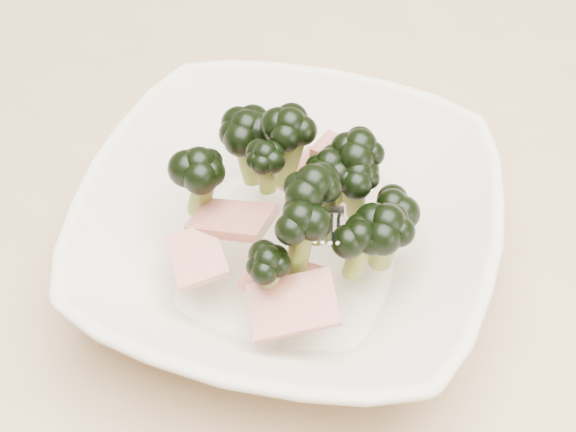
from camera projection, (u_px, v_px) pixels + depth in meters
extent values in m
cube|color=tan|center=(445.00, 328.00, 0.55)|extent=(1.20, 0.80, 0.04)
cylinder|color=tan|center=(133.00, 150.00, 1.20)|extent=(0.06, 0.06, 0.71)
imported|color=beige|center=(288.00, 232.00, 0.54)|extent=(0.32, 0.32, 0.07)
cylinder|color=olive|center=(265.00, 155.00, 0.58)|extent=(0.02, 0.02, 0.03)
ellipsoid|color=black|center=(265.00, 136.00, 0.56)|extent=(0.03, 0.03, 0.02)
cylinder|color=olive|center=(300.00, 249.00, 0.49)|extent=(0.02, 0.02, 0.05)
ellipsoid|color=black|center=(300.00, 218.00, 0.47)|extent=(0.04, 0.04, 0.03)
cylinder|color=olive|center=(312.00, 213.00, 0.49)|extent=(0.03, 0.02, 0.04)
ellipsoid|color=black|center=(314.00, 183.00, 0.47)|extent=(0.04, 0.04, 0.03)
cylinder|color=olive|center=(266.00, 173.00, 0.52)|extent=(0.02, 0.02, 0.03)
ellipsoid|color=black|center=(265.00, 154.00, 0.50)|extent=(0.03, 0.03, 0.02)
cylinder|color=olive|center=(329.00, 186.00, 0.52)|extent=(0.02, 0.02, 0.03)
ellipsoid|color=black|center=(330.00, 164.00, 0.51)|extent=(0.03, 0.03, 0.03)
cylinder|color=olive|center=(383.00, 248.00, 0.51)|extent=(0.02, 0.02, 0.04)
ellipsoid|color=black|center=(387.00, 222.00, 0.49)|extent=(0.04, 0.04, 0.03)
cylinder|color=olive|center=(389.00, 226.00, 0.53)|extent=(0.02, 0.02, 0.04)
ellipsoid|color=black|center=(392.00, 204.00, 0.52)|extent=(0.04, 0.04, 0.03)
cylinder|color=olive|center=(357.00, 258.00, 0.50)|extent=(0.02, 0.02, 0.04)
ellipsoid|color=black|center=(360.00, 235.00, 0.48)|extent=(0.03, 0.03, 0.03)
cylinder|color=olive|center=(357.00, 176.00, 0.53)|extent=(0.02, 0.02, 0.05)
ellipsoid|color=black|center=(360.00, 146.00, 0.51)|extent=(0.04, 0.04, 0.03)
cylinder|color=olive|center=(268.00, 282.00, 0.49)|extent=(0.02, 0.02, 0.04)
ellipsoid|color=black|center=(268.00, 260.00, 0.47)|extent=(0.03, 0.03, 0.02)
cylinder|color=olive|center=(290.00, 156.00, 0.53)|extent=(0.02, 0.02, 0.05)
ellipsoid|color=black|center=(290.00, 124.00, 0.51)|extent=(0.04, 0.04, 0.03)
cylinder|color=olive|center=(356.00, 197.00, 0.52)|extent=(0.01, 0.02, 0.04)
ellipsoid|color=black|center=(358.00, 173.00, 0.51)|extent=(0.03, 0.03, 0.03)
cylinder|color=olive|center=(202.00, 191.00, 0.53)|extent=(0.02, 0.02, 0.04)
ellipsoid|color=black|center=(199.00, 164.00, 0.51)|extent=(0.04, 0.04, 0.03)
cylinder|color=olive|center=(248.00, 156.00, 0.56)|extent=(0.03, 0.02, 0.05)
ellipsoid|color=black|center=(246.00, 127.00, 0.54)|extent=(0.04, 0.04, 0.03)
cube|color=maroon|center=(340.00, 176.00, 0.57)|extent=(0.03, 0.05, 0.01)
cube|color=maroon|center=(310.00, 174.00, 0.57)|extent=(0.04, 0.05, 0.01)
cube|color=maroon|center=(232.00, 220.00, 0.52)|extent=(0.05, 0.04, 0.02)
cube|color=maroon|center=(293.00, 305.00, 0.48)|extent=(0.06, 0.06, 0.03)
cube|color=maroon|center=(345.00, 153.00, 0.55)|extent=(0.04, 0.03, 0.01)
cube|color=maroon|center=(197.00, 256.00, 0.51)|extent=(0.05, 0.05, 0.02)
cube|color=maroon|center=(282.00, 278.00, 0.50)|extent=(0.05, 0.04, 0.02)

